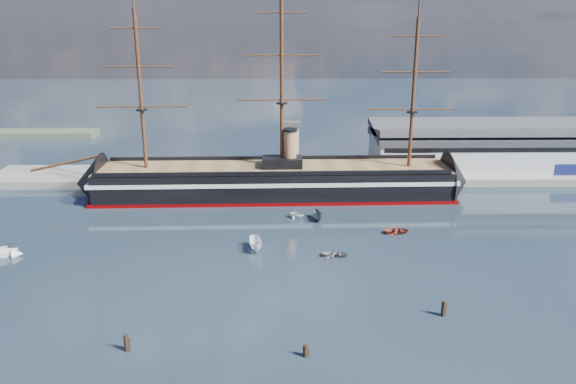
{
  "coord_description": "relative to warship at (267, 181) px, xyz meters",
  "views": [
    {
      "loc": [
        -0.56,
        -76.38,
        44.07
      ],
      "look_at": [
        1.42,
        35.0,
        9.0
      ],
      "focal_mm": 35.0,
      "sensor_mm": 36.0,
      "label": 1
    }
  ],
  "objects": [
    {
      "name": "quay_tower",
      "position": [
        6.38,
        13.0,
        5.72
      ],
      "size": [
        5.0,
        5.0,
        15.0
      ],
      "color": "silver",
      "rests_on": "ground"
    },
    {
      "name": "motorboat_b",
      "position": [
        13.64,
        -37.81,
        -4.04
      ],
      "size": [
        1.63,
        3.25,
        1.46
      ],
      "primitive_type": "imported",
      "rotation": [
        0.0,
        0.0,
        1.44
      ],
      "color": "gray",
      "rests_on": "ground"
    },
    {
      "name": "quay",
      "position": [
        13.38,
        16.0,
        -4.04
      ],
      "size": [
        180.0,
        18.0,
        2.0
      ],
      "primitive_type": "cube",
      "color": "slate",
      "rests_on": "ground"
    },
    {
      "name": "warehouse",
      "position": [
        61.38,
        20.0,
        3.95
      ],
      "size": [
        63.0,
        21.0,
        11.6
      ],
      "color": "#B7BABC",
      "rests_on": "ground"
    },
    {
      "name": "warship",
      "position": [
        0.0,
        0.0,
        0.0
      ],
      "size": [
        113.02,
        17.84,
        53.94
      ],
      "rotation": [
        0.0,
        0.0,
        0.02
      ],
      "color": "black",
      "rests_on": "ground"
    },
    {
      "name": "piling_near_left",
      "position": [
        -18.19,
        -68.94,
        -4.04
      ],
      "size": [
        0.64,
        0.64,
        3.23
      ],
      "primitive_type": "cylinder",
      "color": "black",
      "rests_on": "ground"
    },
    {
      "name": "piling_near_right",
      "position": [
        27.97,
        -60.33,
        -4.04
      ],
      "size": [
        0.64,
        0.64,
        3.22
      ],
      "primitive_type": "cylinder",
      "color": "black",
      "rests_on": "ground"
    },
    {
      "name": "motorboat_e",
      "position": [
        27.91,
        -25.99,
        -4.04
      ],
      "size": [
        1.59,
        3.43,
        1.56
      ],
      "primitive_type": "imported",
      "rotation": [
        0.0,
        0.0,
        1.65
      ],
      "color": "#9B3729",
      "rests_on": "ground"
    },
    {
      "name": "ground",
      "position": [
        3.38,
        -20.0,
        -4.04
      ],
      "size": [
        600.0,
        600.0,
        0.0
      ],
      "primitive_type": "plane",
      "color": "#18252E",
      "rests_on": "ground"
    },
    {
      "name": "motorboat_a",
      "position": [
        -1.69,
        -34.4,
        -4.04
      ],
      "size": [
        7.69,
        3.74,
        2.95
      ],
      "primitive_type": "imported",
      "rotation": [
        0.0,
        0.0,
        0.15
      ],
      "color": "white",
      "rests_on": "ground"
    },
    {
      "name": "motorboat_d",
      "position": [
        6.75,
        -16.26,
        -4.04
      ],
      "size": [
        5.75,
        6.82,
        2.33
      ],
      "primitive_type": "imported",
      "rotation": [
        0.0,
        0.0,
        1.0
      ],
      "color": "silver",
      "rests_on": "ground"
    },
    {
      "name": "motorboat_c",
      "position": [
        11.64,
        -17.68,
        -4.04
      ],
      "size": [
        6.51,
        3.27,
        2.49
      ],
      "primitive_type": "imported",
      "rotation": [
        0.0,
        0.0,
        0.16
      ],
      "color": "#535968",
      "rests_on": "ground"
    },
    {
      "name": "piling_near_mid",
      "position": [
        6.33,
        -70.72,
        -4.04
      ],
      "size": [
        0.64,
        0.64,
        2.52
      ],
      "primitive_type": "cylinder",
      "color": "black",
      "rests_on": "ground"
    }
  ]
}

